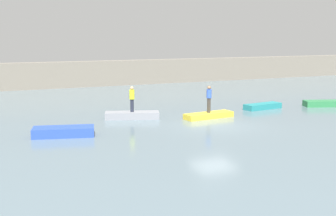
{
  "coord_description": "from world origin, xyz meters",
  "views": [
    {
      "loc": [
        -13.11,
        -22.29,
        5.26
      ],
      "look_at": [
        -1.42,
        3.5,
        0.62
      ],
      "focal_mm": 47.77,
      "sensor_mm": 36.0,
      "label": 1
    }
  ],
  "objects_px": {
    "rowboat_blue": "(64,132)",
    "rowboat_green": "(327,103)",
    "person_blue_shirt": "(209,98)",
    "person_hiviz_shirt": "(132,98)",
    "rowboat_grey": "(132,115)",
    "rowboat_yellow": "(209,115)",
    "rowboat_teal": "(263,106)"
  },
  "relations": [
    {
      "from": "rowboat_blue",
      "to": "rowboat_green",
      "type": "height_order",
      "value": "rowboat_blue"
    },
    {
      "from": "person_blue_shirt",
      "to": "person_hiviz_shirt",
      "type": "height_order",
      "value": "person_blue_shirt"
    },
    {
      "from": "rowboat_grey",
      "to": "rowboat_green",
      "type": "distance_m",
      "value": 14.97
    },
    {
      "from": "rowboat_grey",
      "to": "person_hiviz_shirt",
      "type": "distance_m",
      "value": 1.13
    },
    {
      "from": "rowboat_green",
      "to": "person_blue_shirt",
      "type": "bearing_deg",
      "value": -157.31
    },
    {
      "from": "rowboat_grey",
      "to": "rowboat_yellow",
      "type": "xyz_separation_m",
      "value": [
        4.53,
        -1.85,
        -0.04
      ]
    },
    {
      "from": "rowboat_yellow",
      "to": "rowboat_teal",
      "type": "xyz_separation_m",
      "value": [
        5.3,
        1.51,
        0.02
      ]
    },
    {
      "from": "rowboat_green",
      "to": "rowboat_yellow",
      "type": "bearing_deg",
      "value": -157.31
    },
    {
      "from": "rowboat_teal",
      "to": "rowboat_green",
      "type": "height_order",
      "value": "rowboat_green"
    },
    {
      "from": "rowboat_grey",
      "to": "person_hiviz_shirt",
      "type": "relative_size",
      "value": 2.08
    },
    {
      "from": "rowboat_teal",
      "to": "person_hiviz_shirt",
      "type": "relative_size",
      "value": 1.79
    },
    {
      "from": "rowboat_grey",
      "to": "person_hiviz_shirt",
      "type": "bearing_deg",
      "value": 0.0
    },
    {
      "from": "rowboat_yellow",
      "to": "rowboat_teal",
      "type": "distance_m",
      "value": 5.51
    },
    {
      "from": "rowboat_green",
      "to": "person_hiviz_shirt",
      "type": "height_order",
      "value": "person_hiviz_shirt"
    },
    {
      "from": "rowboat_green",
      "to": "person_blue_shirt",
      "type": "xyz_separation_m",
      "value": [
        -10.38,
        -0.54,
        1.1
      ]
    },
    {
      "from": "rowboat_yellow",
      "to": "person_hiviz_shirt",
      "type": "relative_size",
      "value": 2.04
    },
    {
      "from": "rowboat_green",
      "to": "person_hiviz_shirt",
      "type": "bearing_deg",
      "value": -165.3
    },
    {
      "from": "rowboat_blue",
      "to": "rowboat_green",
      "type": "xyz_separation_m",
      "value": [
        19.9,
        1.92,
        -0.03
      ]
    },
    {
      "from": "rowboat_blue",
      "to": "person_blue_shirt",
      "type": "relative_size",
      "value": 1.83
    },
    {
      "from": "rowboat_green",
      "to": "person_hiviz_shirt",
      "type": "distance_m",
      "value": 15.01
    },
    {
      "from": "rowboat_blue",
      "to": "rowboat_teal",
      "type": "relative_size",
      "value": 1.08
    },
    {
      "from": "rowboat_blue",
      "to": "rowboat_grey",
      "type": "bearing_deg",
      "value": 47.76
    },
    {
      "from": "rowboat_grey",
      "to": "rowboat_yellow",
      "type": "distance_m",
      "value": 4.89
    },
    {
      "from": "rowboat_blue",
      "to": "rowboat_grey",
      "type": "relative_size",
      "value": 0.93
    },
    {
      "from": "rowboat_green",
      "to": "rowboat_blue",
      "type": "bearing_deg",
      "value": -154.77
    },
    {
      "from": "rowboat_grey",
      "to": "rowboat_yellow",
      "type": "relative_size",
      "value": 1.02
    },
    {
      "from": "person_blue_shirt",
      "to": "person_hiviz_shirt",
      "type": "xyz_separation_m",
      "value": [
        -4.53,
        1.85,
        0.03
      ]
    },
    {
      "from": "rowboat_blue",
      "to": "person_blue_shirt",
      "type": "height_order",
      "value": "person_blue_shirt"
    },
    {
      "from": "rowboat_yellow",
      "to": "person_blue_shirt",
      "type": "distance_m",
      "value": 1.14
    },
    {
      "from": "rowboat_blue",
      "to": "rowboat_yellow",
      "type": "relative_size",
      "value": 0.95
    },
    {
      "from": "rowboat_teal",
      "to": "rowboat_green",
      "type": "xyz_separation_m",
      "value": [
        5.08,
        -0.97,
        0.02
      ]
    },
    {
      "from": "rowboat_teal",
      "to": "person_blue_shirt",
      "type": "bearing_deg",
      "value": -171.6
    }
  ]
}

